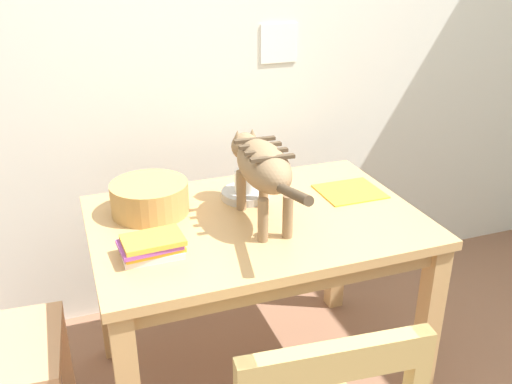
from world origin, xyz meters
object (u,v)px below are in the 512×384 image
object	(u,v)px
saucer_bowl	(245,194)
book_stack	(152,246)
coffee_mug	(246,181)
magazine	(350,191)
wicker_basket	(150,197)
dining_table	(256,240)
cat	(262,166)

from	to	relation	value
saucer_bowl	book_stack	size ratio (longest dim) A/B	0.90
coffee_mug	magazine	world-z (taller)	coffee_mug
saucer_bowl	wicker_basket	size ratio (longest dim) A/B	0.66
dining_table	book_stack	bearing A→B (deg)	-160.43
magazine	wicker_basket	distance (m)	0.79
magazine	wicker_basket	size ratio (longest dim) A/B	0.85
cat	coffee_mug	xyz separation A→B (m)	(0.01, 0.20, -0.14)
magazine	coffee_mug	bearing A→B (deg)	167.11
magazine	wicker_basket	xyz separation A→B (m)	(-0.78, 0.09, 0.06)
dining_table	book_stack	size ratio (longest dim) A/B	5.66
coffee_mug	saucer_bowl	bearing A→B (deg)	180.00
coffee_mug	book_stack	distance (m)	0.53
saucer_bowl	book_stack	bearing A→B (deg)	-143.27
cat	book_stack	world-z (taller)	cat
saucer_bowl	coffee_mug	distance (m)	0.05
cat	saucer_bowl	xyz separation A→B (m)	(0.01, 0.20, -0.19)
coffee_mug	magazine	size ratio (longest dim) A/B	0.51
cat	saucer_bowl	world-z (taller)	cat
wicker_basket	magazine	bearing A→B (deg)	-6.67
dining_table	saucer_bowl	xyz separation A→B (m)	(0.02, 0.17, 0.11)
cat	magazine	xyz separation A→B (m)	(0.42, 0.11, -0.21)
magazine	wicker_basket	world-z (taller)	wicker_basket
saucer_bowl	wicker_basket	bearing A→B (deg)	179.96
coffee_mug	wicker_basket	size ratio (longest dim) A/B	0.44
coffee_mug	book_stack	size ratio (longest dim) A/B	0.60
book_stack	wicker_basket	world-z (taller)	wicker_basket
cat	wicker_basket	distance (m)	0.44
saucer_bowl	coffee_mug	size ratio (longest dim) A/B	1.51
dining_table	wicker_basket	xyz separation A→B (m)	(-0.35, 0.17, 0.16)
cat	wicker_basket	bearing A→B (deg)	153.32
cat	wicker_basket	world-z (taller)	cat
dining_table	cat	distance (m)	0.31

